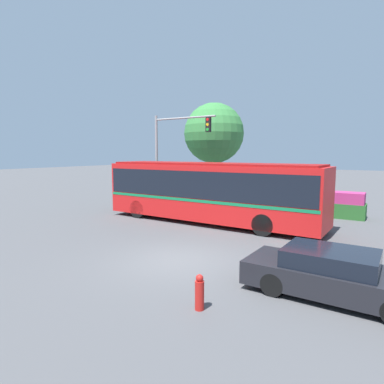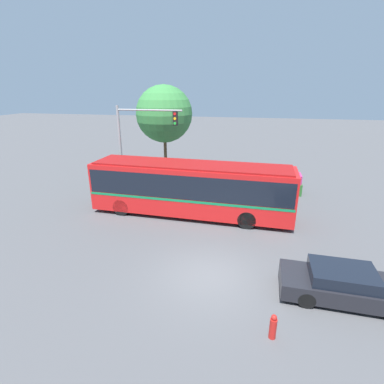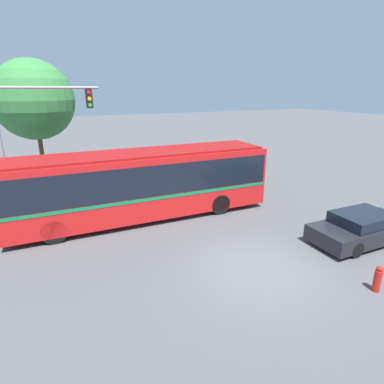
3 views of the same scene
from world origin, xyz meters
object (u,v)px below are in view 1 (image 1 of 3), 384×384
object	(u,v)px
sedan_foreground	(333,274)
fire_hydrant	(200,293)
city_bus	(209,189)
street_tree_left	(214,133)
traffic_light_pole	(171,147)

from	to	relation	value
sedan_foreground	fire_hydrant	bearing A→B (deg)	-135.03
city_bus	fire_hydrant	xyz separation A→B (m)	(4.51, -8.63, -1.39)
street_tree_left	fire_hydrant	size ratio (longest dim) A/B	8.83
city_bus	street_tree_left	size ratio (longest dim) A/B	1.58
city_bus	sedan_foreground	bearing A→B (deg)	140.15
traffic_light_pole	fire_hydrant	size ratio (longest dim) A/B	7.20
city_bus	fire_hydrant	distance (m)	9.84
street_tree_left	sedan_foreground	bearing A→B (deg)	-52.25
traffic_light_pole	fire_hydrant	xyz separation A→B (m)	(9.00, -11.48, -3.68)
sedan_foreground	traffic_light_pole	bearing A→B (deg)	143.41
street_tree_left	fire_hydrant	distance (m)	19.47
sedan_foreground	fire_hydrant	size ratio (longest dim) A/B	5.22
traffic_light_pole	street_tree_left	xyz separation A→B (m)	(0.40, 5.31, 1.13)
city_bus	fire_hydrant	size ratio (longest dim) A/B	13.92
fire_hydrant	sedan_foreground	bearing A→B (deg)	43.38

